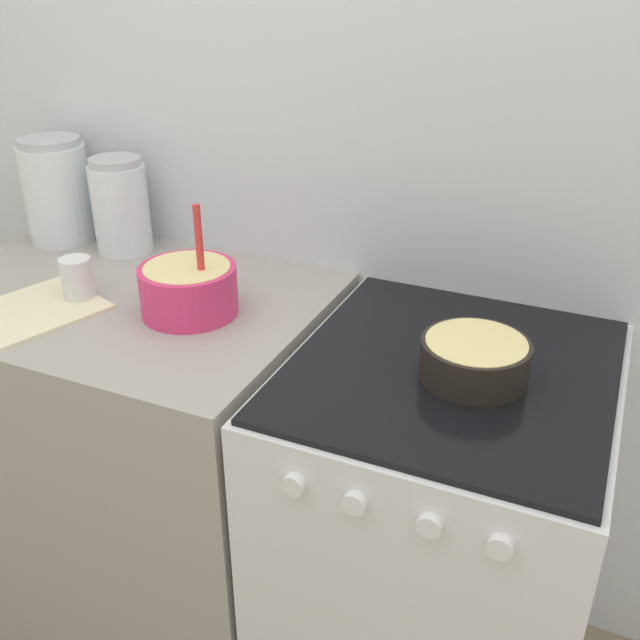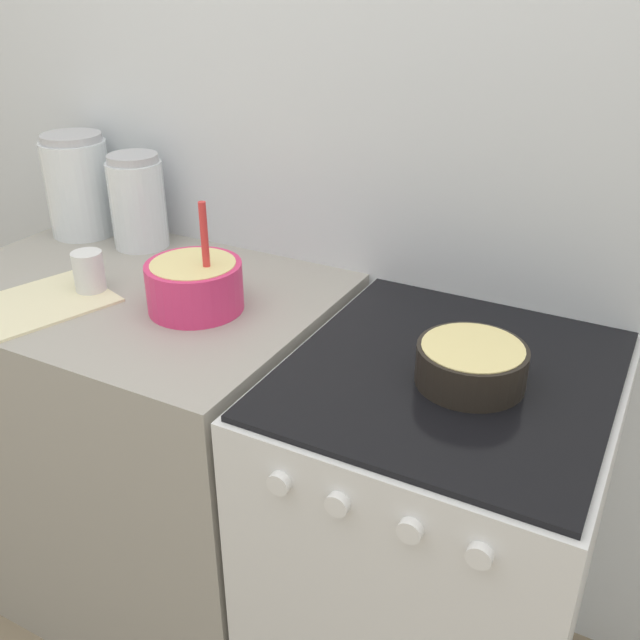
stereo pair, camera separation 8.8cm
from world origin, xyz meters
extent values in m
cube|color=silver|center=(0.00, 0.71, 1.20)|extent=(4.89, 0.05, 2.40)
cube|color=#9E998E|center=(-0.47, 0.34, 0.46)|extent=(0.94, 0.68, 0.91)
cube|color=silver|center=(0.32, 0.34, 0.45)|extent=(0.62, 0.68, 0.90)
cube|color=black|center=(0.32, 0.34, 0.90)|extent=(0.59, 0.65, 0.01)
cylinder|color=white|center=(0.15, -0.01, 0.83)|extent=(0.04, 0.02, 0.04)
cylinder|color=white|center=(0.26, -0.01, 0.83)|extent=(0.04, 0.02, 0.04)
cylinder|color=white|center=(0.39, -0.01, 0.83)|extent=(0.04, 0.02, 0.04)
cylinder|color=white|center=(0.49, -0.01, 0.83)|extent=(0.04, 0.02, 0.04)
cylinder|color=#E0336B|center=(-0.26, 0.33, 0.96)|extent=(0.21, 0.21, 0.11)
cylinder|color=#EFDB8C|center=(-0.26, 0.33, 0.99)|extent=(0.18, 0.18, 0.06)
cylinder|color=red|center=(-0.22, 0.33, 1.05)|extent=(0.02, 0.02, 0.23)
cylinder|color=black|center=(0.37, 0.31, 0.95)|extent=(0.20, 0.20, 0.07)
cylinder|color=#EFDB8C|center=(0.37, 0.31, 0.95)|extent=(0.18, 0.18, 0.06)
cylinder|color=silver|center=(-0.83, 0.57, 1.04)|extent=(0.18, 0.18, 0.26)
cylinder|color=red|center=(-0.83, 0.57, 0.99)|extent=(0.15, 0.15, 0.15)
cylinder|color=#B2B2B7|center=(-0.83, 0.57, 1.18)|extent=(0.16, 0.16, 0.02)
cylinder|color=silver|center=(-0.62, 0.57, 1.02)|extent=(0.14, 0.14, 0.23)
cylinder|color=silver|center=(-0.62, 0.57, 0.98)|extent=(0.13, 0.13, 0.14)
cylinder|color=#B2B2B7|center=(-0.62, 0.57, 1.15)|extent=(0.13, 0.13, 0.02)
cylinder|color=silver|center=(-0.53, 0.29, 0.96)|extent=(0.07, 0.07, 0.10)
cube|color=beige|center=(-0.58, 0.18, 0.91)|extent=(0.31, 0.34, 0.01)
camera|label=1|loc=(0.57, -0.83, 1.61)|focal=40.00mm
camera|label=2|loc=(0.65, -0.79, 1.61)|focal=40.00mm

